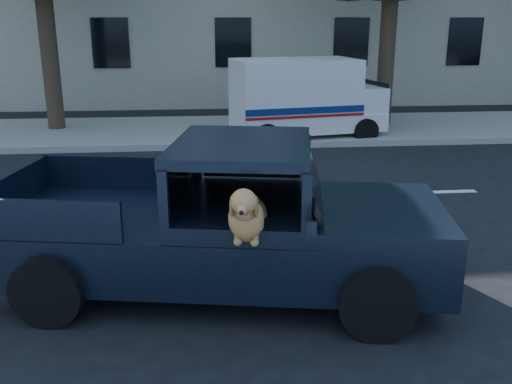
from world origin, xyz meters
The scene contains 5 objects.
ground centered at (0.00, 0.00, 0.00)m, with size 120.00×120.00×0.00m, color black.
far_sidewalk centered at (0.00, 9.20, 0.07)m, with size 60.00×4.00×0.15m, color gray.
lane_stripes centered at (2.00, 3.40, 0.01)m, with size 21.60×0.14×0.01m, color silver, non-canonical shape.
pickup_truck centered at (0.02, -0.01, 0.59)m, with size 5.13×2.90×1.74m.
mail_truck centered at (2.48, 8.18, 0.89)m, with size 3.95×2.46×2.03m.
Camera 1 is at (-0.08, -6.04, 3.02)m, focal length 40.00 mm.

